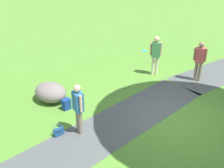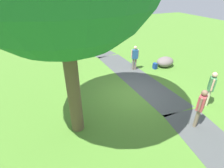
{
  "view_description": "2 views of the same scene",
  "coord_description": "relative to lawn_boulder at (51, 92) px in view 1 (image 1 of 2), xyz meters",
  "views": [
    {
      "loc": [
        6.91,
        4.51,
        5.44
      ],
      "look_at": [
        1.57,
        -1.48,
        1.29
      ],
      "focal_mm": 46.28,
      "sensor_mm": 36.0,
      "label": 1
    },
    {
      "loc": [
        -6.72,
        4.07,
        5.08
      ],
      "look_at": [
        0.1,
        1.18,
        0.88
      ],
      "focal_mm": 28.33,
      "sensor_mm": 36.0,
      "label": 2
    }
  ],
  "objects": [
    {
      "name": "ground_plane",
      "position": [
        -2.45,
        3.86,
        -0.34
      ],
      "size": [
        48.0,
        48.0,
        0.0
      ],
      "primitive_type": "plane",
      "color": "#4F822D"
    },
    {
      "name": "footpath_segment_mid",
      "position": [
        -0.51,
        2.75,
        -0.33
      ],
      "size": [
        8.07,
        2.15,
        0.01
      ],
      "color": "#4B4F4E",
      "rests_on": "ground"
    },
    {
      "name": "backpack_by_boulder",
      "position": [
        -0.08,
        0.87,
        -0.14
      ],
      "size": [
        0.29,
        0.28,
        0.4
      ],
      "color": "navy",
      "rests_on": "ground"
    },
    {
      "name": "handbag_on_grass",
      "position": [
        0.93,
        1.98,
        -0.2
      ],
      "size": [
        0.32,
        0.28,
        0.31
      ],
      "color": "navy",
      "rests_on": "ground"
    },
    {
      "name": "lawn_boulder",
      "position": [
        0.0,
        0.0,
        0.0
      ],
      "size": [
        1.21,
        1.44,
        0.68
      ],
      "color": "slate",
      "rests_on": "ground"
    },
    {
      "name": "man_near_boulder",
      "position": [
        -4.54,
        1.06,
        0.67
      ],
      "size": [
        0.43,
        0.42,
        1.73
      ],
      "color": "beige",
      "rests_on": "ground"
    },
    {
      "name": "woman_with_handbag",
      "position": [
        0.36,
        2.27,
        0.61
      ],
      "size": [
        0.31,
        0.51,
        1.64
      ],
      "color": "#7E6F5E",
      "rests_on": "ground"
    },
    {
      "name": "frisbee_on_grass",
      "position": [
        -6.35,
        -1.18,
        -0.33
      ],
      "size": [
        0.25,
        0.25,
        0.02
      ],
      "color": "#26ACCE",
      "rests_on": "ground"
    },
    {
      "name": "passerby_on_path",
      "position": [
        -5.43,
        2.63,
        0.65
      ],
      "size": [
        0.38,
        0.47,
        1.7
      ],
      "color": "#7B6B52",
      "rests_on": "ground"
    }
  ]
}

